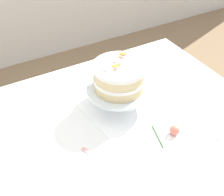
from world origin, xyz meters
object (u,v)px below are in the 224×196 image
Objects in this scene: fallen_rose at (174,130)px; layer_cake at (119,76)px; cake_stand at (119,91)px; dining_table at (109,146)px.

layer_cake is at bearing 111.14° from fallen_rose.
cake_stand is 0.30m from fallen_rose.
cake_stand is 0.08m from layer_cake.
layer_cake is 0.32m from fallen_rose.
layer_cake is at bearing 81.78° from cake_stand.
fallen_rose is (0.10, -0.27, -0.06)m from cake_stand.
fallen_rose is at bearing -68.86° from layer_cake.
layer_cake reaches higher than fallen_rose.
dining_table is 11.55× the size of fallen_rose.
fallen_rose is (0.10, -0.27, -0.14)m from layer_cake.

